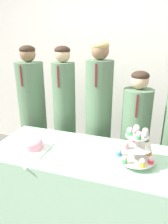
% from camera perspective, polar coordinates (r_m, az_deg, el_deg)
% --- Properties ---
extents(wall_back, '(9.00, 0.06, 2.70)m').
position_cam_1_polar(wall_back, '(2.84, 8.93, 13.26)').
color(wall_back, silver).
rests_on(wall_back, ground_plane).
extents(table, '(1.57, 0.66, 0.78)m').
position_cam_1_polar(table, '(1.92, -0.20, -21.45)').
color(table, '#A8DBB2').
rests_on(table, ground_plane).
extents(round_cake, '(0.27, 0.27, 0.09)m').
position_cam_1_polar(round_cake, '(1.78, -14.38, -8.98)').
color(round_cake, white).
rests_on(round_cake, table).
extents(cake_knife, '(0.20, 0.17, 0.01)m').
position_cam_1_polar(cake_knife, '(1.68, -18.09, -12.64)').
color(cake_knife, silver).
rests_on(cake_knife, table).
extents(cupcake_stand, '(0.30, 0.30, 0.30)m').
position_cam_1_polar(cupcake_stand, '(1.55, 14.70, -9.62)').
color(cupcake_stand, silver).
rests_on(cupcake_stand, table).
extents(student_0, '(0.32, 0.32, 1.61)m').
position_cam_1_polar(student_0, '(2.52, -14.23, -1.79)').
color(student_0, '#567556').
rests_on(student_0, ground_plane).
extents(student_1, '(0.25, 0.26, 1.61)m').
position_cam_1_polar(student_1, '(2.33, -5.50, -2.61)').
color(student_1, '#567556').
rests_on(student_1, ground_plane).
extents(student_2, '(0.28, 0.29, 1.66)m').
position_cam_1_polar(student_2, '(2.20, 4.09, -3.42)').
color(student_2, '#567556').
rests_on(student_2, ground_plane).
extents(student_3, '(0.29, 0.30, 1.39)m').
position_cam_1_polar(student_3, '(2.21, 14.16, -7.89)').
color(student_3, '#567556').
rests_on(student_3, ground_plane).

